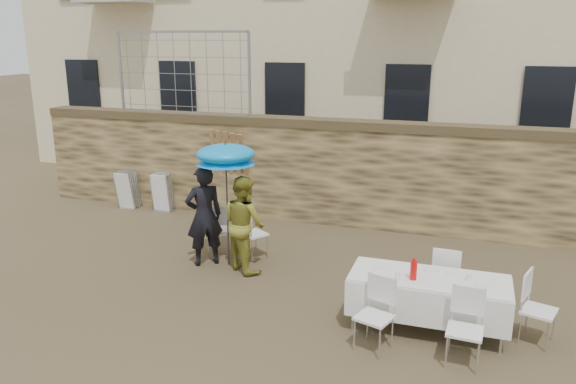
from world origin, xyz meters
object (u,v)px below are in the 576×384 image
(woman_dress, at_px, (244,224))
(table_chair_front_left, at_px, (374,315))
(couple_chair_right, at_px, (254,232))
(chair_stack_right, at_px, (165,190))
(umbrella, at_px, (226,158))
(chair_stack_left, at_px, (132,187))
(man_suit, at_px, (204,216))
(table_chair_front_right, at_px, (465,329))
(table_chair_back, at_px, (447,276))
(soda_bottle, at_px, (414,270))
(table_chair_side, at_px, (539,309))
(couple_chair_left, at_px, (218,228))
(banquet_table, at_px, (429,280))

(woman_dress, relative_size, table_chair_front_left, 1.73)
(couple_chair_right, relative_size, chair_stack_right, 1.04)
(woman_dress, distance_m, umbrella, 1.16)
(chair_stack_left, height_order, chair_stack_right, same)
(man_suit, relative_size, table_chair_front_right, 1.85)
(table_chair_back, bearing_deg, woman_dress, -2.36)
(soda_bottle, relative_size, table_chair_side, 0.27)
(couple_chair_left, bearing_deg, banquet_table, 134.35)
(banquet_table, bearing_deg, table_chair_back, 75.96)
(banquet_table, bearing_deg, chair_stack_right, 148.75)
(umbrella, bearing_deg, man_suit, -165.96)
(man_suit, height_order, couple_chair_right, man_suit)
(woman_dress, xyz_separation_m, umbrella, (-0.35, 0.10, 1.10))
(man_suit, relative_size, table_chair_front_left, 1.85)
(umbrella, distance_m, couple_chair_right, 1.54)
(chair_stack_left, bearing_deg, woman_dress, -33.62)
(man_suit, xyz_separation_m, table_chair_front_right, (4.42, -1.89, -0.41))
(table_chair_front_right, height_order, table_chair_side, same)
(man_suit, bearing_deg, couple_chair_left, -131.43)
(table_chair_back, distance_m, chair_stack_left, 7.95)
(woman_dress, bearing_deg, man_suit, 34.37)
(umbrella, height_order, couple_chair_right, umbrella)
(table_chair_side, bearing_deg, table_chair_front_right, 151.21)
(banquet_table, distance_m, table_chair_front_left, 0.99)
(couple_chair_left, bearing_deg, table_chair_front_right, 128.78)
(couple_chair_left, xyz_separation_m, table_chair_front_left, (3.32, -2.44, 0.00))
(umbrella, xyz_separation_m, soda_bottle, (3.32, -1.39, -1.02))
(man_suit, distance_m, woman_dress, 0.75)
(umbrella, xyz_separation_m, banquet_table, (3.52, -1.24, -1.20))
(man_suit, bearing_deg, couple_chair_right, 176.73)
(woman_dress, xyz_separation_m, chair_stack_left, (-3.99, 2.66, -0.37))
(table_chair_back, bearing_deg, couple_chair_right, -11.19)
(woman_dress, relative_size, soda_bottle, 6.38)
(woman_dress, distance_m, chair_stack_left, 4.81)
(woman_dress, height_order, chair_stack_left, woman_dress)
(banquet_table, relative_size, chair_stack_right, 2.28)
(woman_dress, height_order, soda_bottle, woman_dress)
(banquet_table, height_order, table_chair_back, table_chair_back)
(couple_chair_left, xyz_separation_m, table_chair_back, (4.12, -0.89, 0.00))
(table_chair_front_left, distance_m, table_chair_front_right, 1.10)
(soda_bottle, bearing_deg, table_chair_front_left, -123.69)
(umbrella, bearing_deg, soda_bottle, -22.77)
(table_chair_front_left, bearing_deg, chair_stack_right, 159.85)
(man_suit, xyz_separation_m, table_chair_back, (4.12, -0.34, -0.41))
(soda_bottle, distance_m, table_chair_back, 1.11)
(couple_chair_right, bearing_deg, table_chair_back, -161.12)
(man_suit, height_order, umbrella, umbrella)
(chair_stack_left, bearing_deg, couple_chair_right, -28.10)
(table_chair_side, height_order, chair_stack_right, table_chair_side)
(soda_bottle, bearing_deg, chair_stack_right, 146.92)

